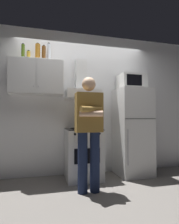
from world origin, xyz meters
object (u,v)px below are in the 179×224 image
Objects in this scene: microwave at (132,82)px; bottle_vodka_clear at (49,53)px; person_standing at (89,129)px; range_hood at (82,88)px; bottle_beer_brown at (44,53)px; bottle_liquor_amber at (38,52)px; bottle_spice_jar at (29,55)px; upper_cabinet at (37,78)px; stove_oven at (83,154)px; cooking_pot at (92,126)px; refrigerator at (133,131)px; bottle_olive_oil at (23,52)px.

bottle_vodka_clear is at bearing 175.72° from microwave.
bottle_vodka_clear is at bearing 126.49° from person_standing.
bottle_beer_brown is at bearing -177.76° from range_hood.
bottle_spice_jar is at bearing 179.91° from bottle_liquor_amber.
bottle_vodka_clear reaches higher than bottle_beer_brown.
bottle_vodka_clear is (0.20, 0.01, 0.46)m from upper_cabinet.
bottle_spice_jar is at bearing 173.62° from stove_oven.
bottle_vodka_clear is at bearing 160.75° from cooking_pot.
upper_cabinet is 0.81m from range_hood.
refrigerator is (0.95, 0.00, 0.37)m from stove_oven.
bottle_vodka_clear is 2.09× the size of bottle_spice_jar.
bottle_olive_oil is (-0.22, -0.02, 0.43)m from upper_cabinet.
bottle_beer_brown reaches higher than stove_oven.
range_hood is at bearing 173.54° from microwave.
bottle_beer_brown is at bearing -2.38° from bottle_liquor_amber.
person_standing is at bearing -44.26° from upper_cabinet.
microwave is 2.02m from bottle_olive_oil.
refrigerator is (1.75, -0.12, -0.95)m from upper_cabinet.
bottle_liquor_amber is (-1.73, 0.10, 1.39)m from refrigerator.
stove_oven is at bearing -8.90° from upper_cabinet.
bottle_liquor_amber is 0.16m from bottle_spice_jar.
bottle_beer_brown reaches higher than cooking_pot.
range_hood is at bearing 1.36° from bottle_olive_oil.
upper_cabinet is 2.71× the size of bottle_vodka_clear.
bottle_spice_jar is at bearing -178.64° from range_hood.
bottle_liquor_amber is (-0.78, -0.02, 0.59)m from range_hood.
cooking_pot is 0.84× the size of bottle_vodka_clear.
bottle_olive_oil reaches higher than person_standing.
bottle_liquor_amber is 1.11× the size of bottle_olive_oil.
refrigerator is at bearing 0.04° from stove_oven.
bottle_spice_jar is at bearing 176.85° from refrigerator.
bottle_beer_brown is (0.34, -0.00, 0.00)m from bottle_olive_oil.
refrigerator is at bearing 8.32° from cooking_pot.
cooking_pot reaches higher than stove_oven.
refrigerator is 2.23m from bottle_liquor_amber.
bottle_olive_oil is at bearing -174.11° from upper_cabinet.
person_standing reaches higher than refrigerator.
upper_cabinet is 0.50m from bottle_vodka_clear.
cooking_pot is (0.93, -0.24, -0.83)m from upper_cabinet.
bottle_vodka_clear is 0.19m from bottle_liquor_amber.
bottle_olive_oil is at bearing 179.62° from bottle_beer_brown.
upper_cabinet is 3.33× the size of bottle_beer_brown.
bottle_spice_jar is (-0.93, -0.02, 0.53)m from range_hood.
range_hood is (0.80, 0.00, -0.15)m from upper_cabinet.
bottle_spice_jar is at bearing 177.40° from microwave.
refrigerator is 3.33× the size of microwave.
person_standing is (-1.00, -0.62, -0.84)m from microwave.
bottle_vodka_clear is at bearing 4.40° from bottle_olive_oil.
stove_oven is 1.62m from microwave.
bottle_liquor_amber reaches higher than bottle_beer_brown.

